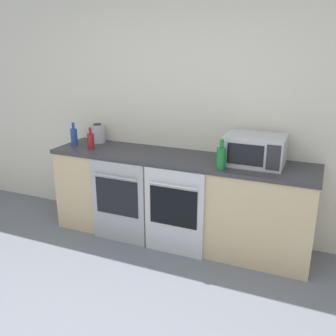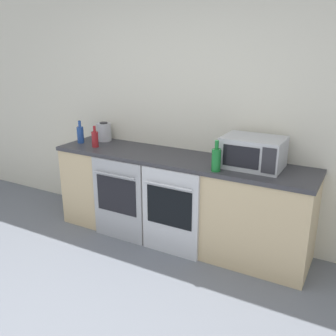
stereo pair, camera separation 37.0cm
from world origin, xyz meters
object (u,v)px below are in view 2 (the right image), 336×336
at_px(microwave, 253,152).
at_px(bottle_blue, 80,134).
at_px(bottle_red, 95,139).
at_px(oven_right, 170,213).
at_px(oven_left, 117,200).
at_px(kettle, 104,132).
at_px(bottle_green, 216,159).

height_order(microwave, bottle_blue, microwave).
bearing_deg(bottle_red, microwave, 4.76).
xyz_separation_m(oven_right, bottle_blue, (-1.29, 0.27, 0.56)).
bearing_deg(microwave, oven_left, -164.53).
distance_m(oven_left, bottle_blue, 0.92).
relative_size(microwave, bottle_blue, 2.13).
xyz_separation_m(microwave, kettle, (-1.78, 0.13, -0.04)).
xyz_separation_m(oven_left, oven_right, (0.61, 0.00, 0.00)).
bearing_deg(kettle, bottle_green, -14.43).
bearing_deg(bottle_green, kettle, 165.57).
distance_m(bottle_blue, bottle_red, 0.27).
bearing_deg(microwave, bottle_red, -175.24).
distance_m(microwave, kettle, 1.78).
xyz_separation_m(bottle_blue, bottle_red, (0.26, -0.06, -0.01)).
xyz_separation_m(oven_right, kettle, (-1.12, 0.48, 0.56)).
height_order(oven_right, microwave, microwave).
xyz_separation_m(oven_left, bottle_red, (-0.42, 0.21, 0.55)).
bearing_deg(oven_left, oven_right, 0.00).
distance_m(oven_right, bottle_blue, 1.44).
relative_size(oven_left, microwave, 1.61).
bearing_deg(bottle_blue, kettle, 50.23).
relative_size(oven_right, bottle_red, 3.72).
bearing_deg(bottle_green, bottle_blue, 173.68).
relative_size(bottle_green, kettle, 1.29).
height_order(bottle_blue, bottle_red, bottle_blue).
height_order(oven_left, bottle_blue, bottle_blue).
bearing_deg(bottle_red, oven_left, -26.33).
bearing_deg(kettle, oven_right, -23.09).
height_order(bottle_red, kettle, bottle_red).
height_order(bottle_green, bottle_red, bottle_green).
relative_size(bottle_green, bottle_blue, 1.10).
relative_size(oven_left, bottle_blue, 3.42).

